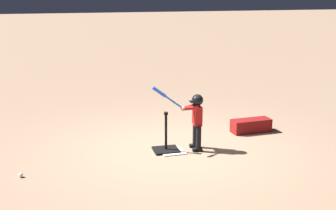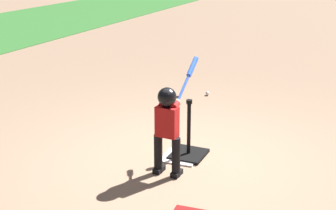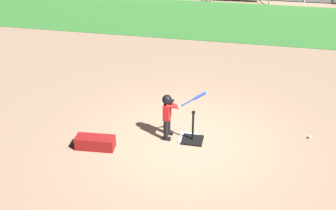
% 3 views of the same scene
% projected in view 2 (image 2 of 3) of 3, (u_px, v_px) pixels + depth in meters
% --- Properties ---
extents(ground_plane, '(90.00, 90.00, 0.00)m').
position_uv_depth(ground_plane, '(186.00, 160.00, 5.93)').
color(ground_plane, '#93755B').
extents(home_plate, '(0.47, 0.47, 0.02)m').
position_uv_depth(home_plate, '(181.00, 157.00, 5.99)').
color(home_plate, white).
rests_on(home_plate, ground_plane).
extents(batting_tee, '(0.47, 0.42, 0.76)m').
position_uv_depth(batting_tee, '(189.00, 149.00, 6.02)').
color(batting_tee, black).
rests_on(batting_tee, ground_plane).
extents(batter_child, '(0.97, 0.34, 1.27)m').
position_uv_depth(batter_child, '(169.00, 119.00, 5.37)').
color(batter_child, black).
rests_on(batter_child, ground_plane).
extents(baseball, '(0.07, 0.07, 0.07)m').
position_uv_depth(baseball, '(208.00, 93.00, 8.53)').
color(baseball, white).
rests_on(baseball, ground_plane).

